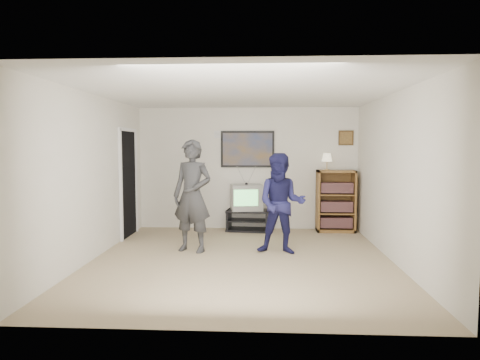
# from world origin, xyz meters

# --- Properties ---
(room_shell) EXTENTS (4.51, 5.00, 2.51)m
(room_shell) POSITION_xyz_m (0.00, 0.35, 1.25)
(room_shell) COLOR #836853
(room_shell) RESTS_ON ground
(media_stand) EXTENTS (0.90, 0.56, 0.43)m
(media_stand) POSITION_xyz_m (0.02, 2.23, 0.21)
(media_stand) COLOR black
(media_stand) RESTS_ON room_shell
(crt_television) EXTENTS (0.69, 0.61, 0.52)m
(crt_television) POSITION_xyz_m (-0.01, 2.23, 0.68)
(crt_television) COLOR gray
(crt_television) RESTS_ON media_stand
(bookshelf) EXTENTS (0.75, 0.43, 1.23)m
(bookshelf) POSITION_xyz_m (1.78, 2.28, 0.62)
(bookshelf) COLOR brown
(bookshelf) RESTS_ON room_shell
(table_lamp) EXTENTS (0.21, 0.21, 0.34)m
(table_lamp) POSITION_xyz_m (1.60, 2.28, 1.40)
(table_lamp) COLOR beige
(table_lamp) RESTS_ON bookshelf
(person_tall) EXTENTS (0.77, 0.62, 1.82)m
(person_tall) POSITION_xyz_m (-0.82, 0.50, 0.91)
(person_tall) COLOR #2D2D2F
(person_tall) RESTS_ON room_shell
(person_short) EXTENTS (0.85, 0.71, 1.61)m
(person_short) POSITION_xyz_m (0.61, 0.44, 0.80)
(person_short) COLOR #1A1947
(person_short) RESTS_ON room_shell
(controller_left) EXTENTS (0.04, 0.12, 0.03)m
(controller_left) POSITION_xyz_m (-0.78, 0.75, 1.24)
(controller_left) COLOR white
(controller_left) RESTS_ON person_tall
(controller_right) EXTENTS (0.04, 0.12, 0.03)m
(controller_right) POSITION_xyz_m (0.61, 0.65, 0.99)
(controller_right) COLOR white
(controller_right) RESTS_ON person_short
(poster) EXTENTS (1.10, 0.03, 0.75)m
(poster) POSITION_xyz_m (0.00, 2.48, 1.65)
(poster) COLOR black
(poster) RESTS_ON room_shell
(air_vent) EXTENTS (0.28, 0.02, 0.14)m
(air_vent) POSITION_xyz_m (-0.55, 2.48, 1.95)
(air_vent) COLOR white
(air_vent) RESTS_ON room_shell
(small_picture) EXTENTS (0.30, 0.03, 0.30)m
(small_picture) POSITION_xyz_m (2.00, 2.48, 1.88)
(small_picture) COLOR #473216
(small_picture) RESTS_ON room_shell
(doorway) EXTENTS (0.03, 0.85, 2.00)m
(doorway) POSITION_xyz_m (-2.23, 1.60, 1.00)
(doorway) COLOR black
(doorway) RESTS_ON room_shell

